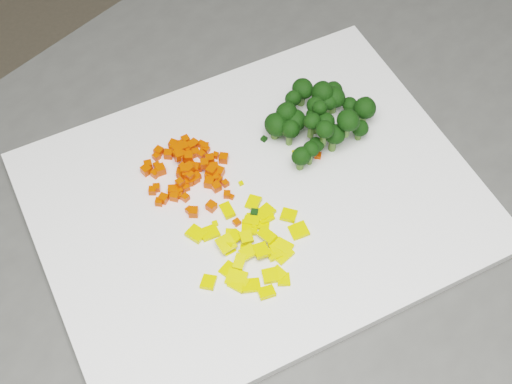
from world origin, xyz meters
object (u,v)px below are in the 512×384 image
pepper_pile (247,243)px  cutting_board (256,200)px  counter_block (279,344)px  carrot_pile (190,168)px  broccoli_pile (329,122)px

pepper_pile → cutting_board: bearing=48.9°
cutting_board → counter_block: bearing=-11.9°
counter_block → cutting_board: bearing=168.1°
carrot_pile → broccoli_pile: bearing=-13.5°
cutting_board → broccoli_pile: 0.12m
counter_block → pepper_pile: size_ratio=8.94×
counter_block → cutting_board: 0.46m
cutting_board → carrot_pile: bearing=126.1°
carrot_pile → cutting_board: bearing=-53.9°
carrot_pile → pepper_pile: 0.11m
cutting_board → broccoli_pile: (0.11, 0.02, 0.04)m
cutting_board → pepper_pile: (-0.04, -0.05, 0.01)m
counter_block → pepper_pile: 0.48m
counter_block → carrot_pile: (-0.09, 0.07, 0.48)m
carrot_pile → counter_block: bearing=-39.6°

